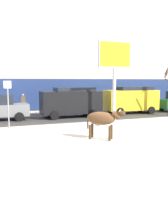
% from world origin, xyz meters
% --- Properties ---
extents(ground_plane, '(120.00, 120.00, 0.00)m').
position_xyz_m(ground_plane, '(0.00, 0.00, 0.00)').
color(ground_plane, silver).
extents(road_strip, '(60.00, 5.60, 0.01)m').
position_xyz_m(road_strip, '(0.00, 7.33, 0.00)').
color(road_strip, '#423F3F').
rests_on(road_strip, ground).
extents(building_facade, '(44.00, 6.10, 13.00)m').
position_xyz_m(building_facade, '(0.00, 14.16, 6.48)').
color(building_facade, beige).
rests_on(building_facade, ground).
extents(cow_brown, '(1.71, 1.54, 1.54)m').
position_xyz_m(cow_brown, '(0.25, -0.52, 0.99)').
color(cow_brown, brown).
rests_on(cow_brown, ground).
extents(billboard, '(2.52, 0.28, 5.56)m').
position_xyz_m(billboard, '(3.56, 4.50, 4.31)').
color(billboard, silver).
rests_on(billboard, ground).
extents(car_black_van, '(4.66, 2.25, 2.32)m').
position_xyz_m(car_black_van, '(1.17, 7.10, 1.24)').
color(car_black_van, black).
rests_on(car_black_van, ground).
extents(car_yellow_van, '(4.66, 2.25, 2.32)m').
position_xyz_m(car_yellow_van, '(6.77, 7.44, 1.24)').
color(car_yellow_van, gold).
rests_on(car_yellow_van, ground).
extents(pedestrian_near_billboard, '(0.36, 0.24, 1.73)m').
position_xyz_m(pedestrian_near_billboard, '(8.11, 10.21, 0.88)').
color(pedestrian_near_billboard, '#282833').
rests_on(pedestrian_near_billboard, ground).
extents(pedestrian_by_cars, '(0.36, 0.24, 1.73)m').
position_xyz_m(pedestrian_by_cars, '(-2.08, 10.21, 0.88)').
color(pedestrian_by_cars, '#282833').
rests_on(pedestrian_by_cars, ground).
extents(pedestrian_far_left, '(0.36, 0.24, 1.73)m').
position_xyz_m(pedestrian_far_left, '(9.35, 10.21, 0.88)').
color(pedestrian_far_left, '#282833').
rests_on(pedestrian_far_left, ground).
extents(street_sign, '(0.44, 0.08, 2.82)m').
position_xyz_m(street_sign, '(-3.74, 4.14, 1.67)').
color(street_sign, gray).
rests_on(street_sign, ground).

